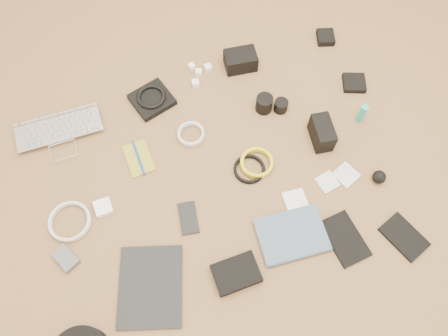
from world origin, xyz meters
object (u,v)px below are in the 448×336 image
object	(u,v)px
laptop	(61,139)
dslr_camera	(241,60)
tablet	(150,286)
paperback	(300,259)
phone	(188,218)

from	to	relation	value
laptop	dslr_camera	distance (m)	0.81
tablet	paperback	size ratio (longest dim) A/B	1.16
dslr_camera	paperback	distance (m)	0.87
dslr_camera	paperback	size ratio (longest dim) A/B	0.55
phone	paperback	bearing A→B (deg)	-32.20
dslr_camera	paperback	world-z (taller)	dslr_camera
laptop	paperback	size ratio (longest dim) A/B	1.42
laptop	phone	xyz separation A→B (m)	(0.37, -0.49, -0.01)
dslr_camera	paperback	bearing A→B (deg)	-89.83
laptop	phone	distance (m)	0.61
dslr_camera	tablet	bearing A→B (deg)	-121.62
laptop	tablet	xyz separation A→B (m)	(0.17, -0.67, -0.01)
laptop	phone	size ratio (longest dim) A/B	2.76
phone	paperback	xyz separation A→B (m)	(0.32, -0.28, 0.01)
phone	paperback	size ratio (longest dim) A/B	0.51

